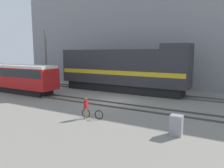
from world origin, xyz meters
name	(u,v)px	position (x,y,z in m)	size (l,w,h in m)	color
ground_plane	(113,102)	(0.00, 0.00, 0.00)	(120.00, 120.00, 0.00)	gray
track_near	(106,104)	(0.00, -1.26, 0.07)	(60.00, 1.51, 0.14)	#47423D
track_far	(135,92)	(0.00, 5.44, 0.07)	(60.00, 1.51, 0.14)	#47423D
building_backdrop	(157,37)	(0.00, 13.06, 7.02)	(45.13, 6.00, 14.04)	gray
freight_locomotive	(123,70)	(-1.66, 5.44, 2.70)	(16.11, 3.04, 5.74)	black
streetcar	(13,76)	(-13.35, -1.26, 1.91)	(12.96, 2.54, 3.34)	black
bicycle	(92,114)	(1.37, -5.51, 0.34)	(1.70, 0.47, 0.73)	black
person	(86,106)	(0.97, -5.73, 0.94)	(0.27, 0.39, 1.57)	#8C7A5B
utility_pole_left	(46,60)	(-11.07, 2.09, 3.84)	(0.26, 0.26, 7.67)	#595959
signal_box	(176,125)	(7.51, -5.75, 0.60)	(0.70, 0.60, 1.20)	gray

